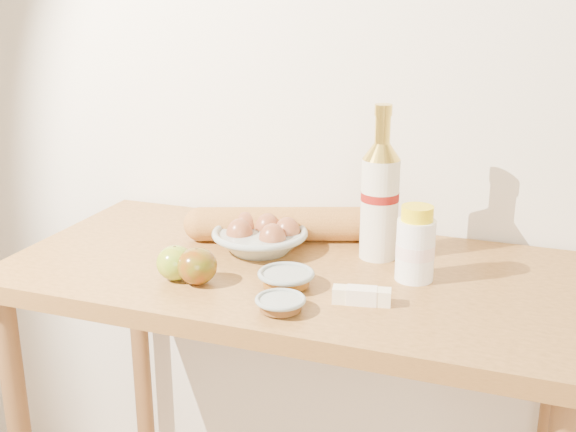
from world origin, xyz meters
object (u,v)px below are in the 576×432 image
object	(u,v)px
table	(293,319)
bourbon_bottle	(380,197)
baguette	(287,224)
egg_bowl	(261,237)
cream_bottle	(415,246)

from	to	relation	value
table	bourbon_bottle	distance (m)	0.32
bourbon_bottle	table	bearing A→B (deg)	-131.79
baguette	table	bearing A→B (deg)	-85.60
egg_bowl	baguette	size ratio (longest dim) A/B	0.48
table	bourbon_bottle	world-z (taller)	bourbon_bottle
bourbon_bottle	cream_bottle	size ratio (longest dim) A/B	2.17
table	egg_bowl	size ratio (longest dim) A/B	5.31
cream_bottle	baguette	size ratio (longest dim) A/B	0.33
bourbon_bottle	baguette	world-z (taller)	bourbon_bottle
cream_bottle	bourbon_bottle	bearing A→B (deg)	157.22
table	bourbon_bottle	bearing A→B (deg)	36.54
bourbon_bottle	cream_bottle	world-z (taller)	bourbon_bottle
cream_bottle	baguette	distance (m)	0.35
egg_bowl	cream_bottle	bearing A→B (deg)	-7.69
bourbon_bottle	egg_bowl	xyz separation A→B (m)	(-0.25, -0.05, -0.10)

